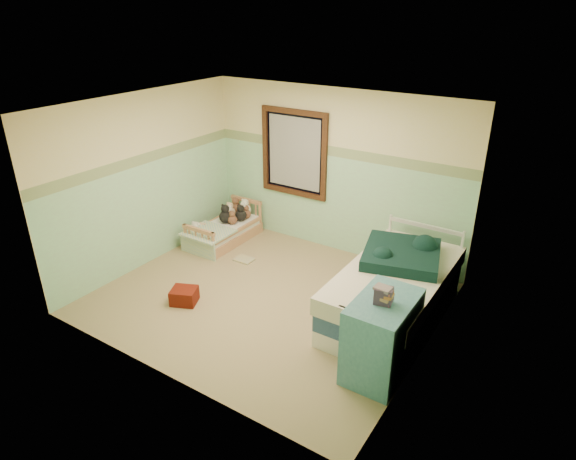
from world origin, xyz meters
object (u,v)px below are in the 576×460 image
Objects in this scene: plush_floor_cream at (197,235)px; red_pillow at (184,296)px; floor_book at (244,260)px; twin_bed_frame at (392,309)px; plush_floor_tan at (204,235)px; toddler_bed_frame at (225,236)px; dresser at (382,336)px.

plush_floor_cream is 1.79m from red_pillow.
floor_book is (-0.06, 1.35, -0.09)m from red_pillow.
plush_floor_cream is at bearing 175.77° from twin_bed_frame.
plush_floor_tan is 0.69× the size of red_pillow.
plush_floor_tan is at bearing -143.75° from toddler_bed_frame.
dresser is 2.73× the size of red_pillow.
dresser is 3.11× the size of floor_book.
dresser is at bearing -75.20° from twin_bed_frame.
red_pillow is at bearing -153.97° from twin_bed_frame.
dresser is (3.68, -1.36, 0.33)m from plush_floor_tan.
twin_bed_frame reaches higher than toddler_bed_frame.
plush_floor_cream is 0.87× the size of floor_book.
toddler_bed_frame is 1.44× the size of dresser.
red_pillow is at bearing -66.65° from toddler_bed_frame.
toddler_bed_frame is 3.19m from twin_bed_frame.
plush_floor_cream is 1.11× the size of plush_floor_tan.
toddler_bed_frame is at bearing 155.30° from dresser.
dresser reaches higher than toddler_bed_frame.
toddler_bed_frame is 3.76m from dresser.
twin_bed_frame is (3.48, -0.26, -0.01)m from plush_floor_cream.
toddler_bed_frame reaches higher than floor_book.
toddler_bed_frame is 0.46m from plush_floor_cream.
dresser is at bearing -24.65° from floor_book.
toddler_bed_frame is 5.14× the size of plush_floor_cream.
toddler_bed_frame is 5.69× the size of plush_floor_tan.
toddler_bed_frame is at bearing 36.25° from plush_floor_tan.
toddler_bed_frame is 0.60× the size of twin_bed_frame.
floor_book is (0.69, -0.38, -0.07)m from toddler_bed_frame.
twin_bed_frame reaches higher than floor_book.
floor_book is (0.97, -0.18, -0.10)m from plush_floor_tan.
plush_floor_tan is 0.25× the size of dresser.
dresser is (0.27, -1.01, 0.33)m from twin_bed_frame.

